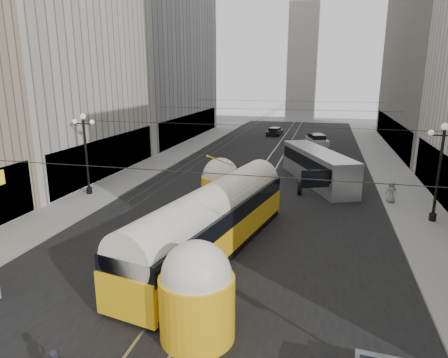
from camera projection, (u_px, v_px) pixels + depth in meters
The scene contains 15 objects.
road at pixel (270, 166), 42.70m from camera, with size 20.00×85.00×0.02m, color black.
sidewalk_left at pixel (177, 154), 48.81m from camera, with size 4.00×72.00×0.15m, color gray.
sidewalk_right at pixel (385, 164), 43.11m from camera, with size 4.00×72.00×0.15m, color gray.
rail_left at pixel (263, 165), 42.88m from camera, with size 0.12×85.00×0.04m, color gray.
rail_right at pixel (277, 166), 42.52m from camera, with size 0.12×85.00×0.04m, color gray.
building_left_far at pixel (152, 41), 58.39m from camera, with size 12.60×28.60×28.60m.
distant_tower at pixel (303, 48), 83.50m from camera, with size 6.00×6.00×31.36m.
lamppost_left_mid at pixel (86, 149), 31.14m from camera, with size 1.86×0.44×6.37m.
lamppost_right_mid at pixel (440, 167), 25.16m from camera, with size 1.86×0.44×6.37m.
catenary at pixel (272, 111), 40.25m from camera, with size 25.00×72.00×0.23m.
streetcar at pixel (213, 220), 21.31m from camera, with size 5.62×17.05×3.80m.
city_bus at pixel (317, 165), 35.32m from camera, with size 6.94×12.11×2.97m.
sedan_white_far at pixel (317, 140), 54.78m from camera, with size 3.47×5.33×1.56m.
sedan_dark_far at pixel (275, 132), 64.02m from camera, with size 2.31×4.27×1.28m.
pedestrian_sidewalk_right at pixel (391, 192), 29.62m from camera, with size 0.81×0.50×1.65m, color gray.
Camera 1 is at (5.42, -9.13, 9.34)m, focal length 32.00 mm.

